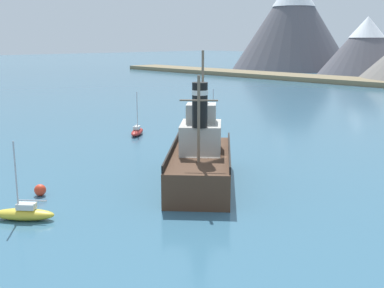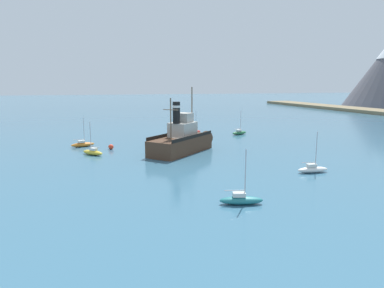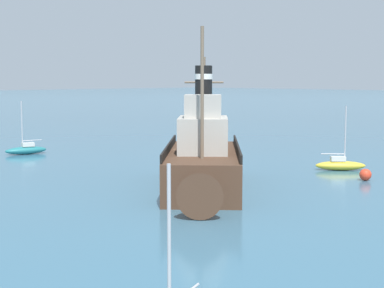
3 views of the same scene
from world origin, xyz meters
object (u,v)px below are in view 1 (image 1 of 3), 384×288
Objects in this scene: sailboat_green at (212,126)px; sailboat_red at (137,131)px; sailboat_yellow at (24,213)px; old_tugboat at (201,159)px; mooring_buoy at (40,190)px.

sailboat_green is 9.24m from sailboat_red.
sailboat_yellow is (12.88, -29.42, 0.00)m from sailboat_green.
old_tugboat is 21.65m from sailboat_green.
sailboat_green and sailboat_yellow have the same top height.
old_tugboat is 13.59m from sailboat_yellow.
sailboat_green is at bearing 132.20° from old_tugboat.
sailboat_green is at bearing 113.64° from sailboat_yellow.
sailboat_green is 28.13m from mooring_buoy.
sailboat_yellow is (-1.64, -13.41, -1.40)m from old_tugboat.
sailboat_green is 5.98× the size of mooring_buoy.
sailboat_red is (-18.18, 7.52, -1.40)m from old_tugboat.
sailboat_yellow is 26.68m from sailboat_red.
sailboat_red is 5.98× the size of mooring_buoy.
mooring_buoy is (-3.67, 2.84, -0.02)m from sailboat_yellow.
sailboat_red is (-3.67, -8.49, 0.00)m from sailboat_green.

